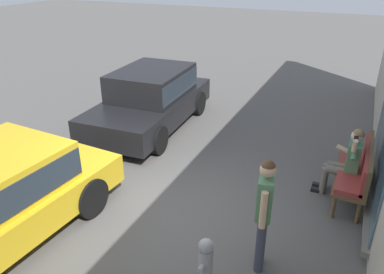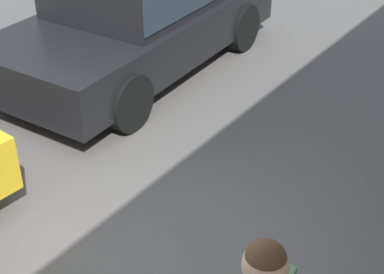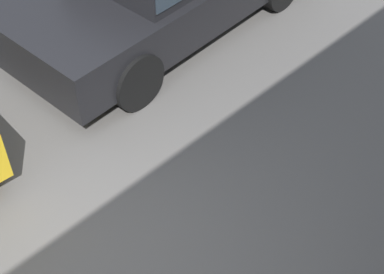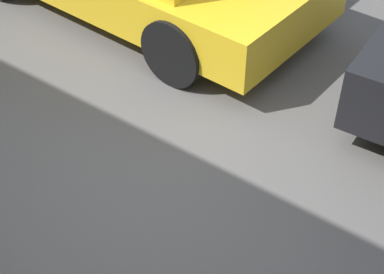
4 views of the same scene
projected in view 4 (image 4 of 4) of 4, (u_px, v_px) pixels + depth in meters
The scene contains 1 object.
ground_plane at pixel (154, 176), 4.88m from camera, with size 60.00×60.00×0.00m, color #565451.
Camera 4 is at (-2.25, 2.60, 3.48)m, focal length 55.00 mm.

